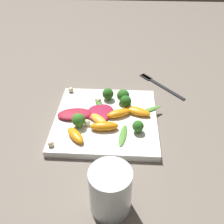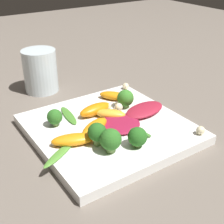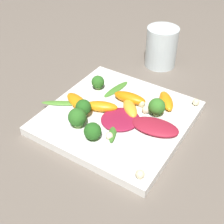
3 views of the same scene
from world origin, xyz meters
TOP-DOWN VIEW (x-y plane):
  - ground_plane at (0.00, 0.00)m, footprint 2.40×2.40m
  - plate at (0.00, 0.00)m, footprint 0.27×0.27m
  - drinking_glass at (-0.25, -0.03)m, footprint 0.08×0.08m
  - radicchio_leaf_0 at (-0.00, 0.08)m, footprint 0.06×0.10m
  - radicchio_leaf_1 at (0.01, 0.02)m, footprint 0.11×0.10m
  - orange_segment_0 at (-0.05, 0.00)m, footprint 0.03×0.07m
  - orange_segment_1 at (-0.08, 0.07)m, footprint 0.07×0.06m
  - orange_segment_2 at (-0.02, 0.02)m, footprint 0.06×0.06m
  - orange_segment_3 at (0.01, -0.03)m, footprint 0.05×0.07m
  - orange_segment_4 at (0.02, -0.08)m, footprint 0.05×0.08m
  - broccoli_floret_0 at (0.07, -0.04)m, footprint 0.04×0.04m
  - broccoli_floret_1 at (-0.05, -0.08)m, footprint 0.03×0.03m
  - broccoli_floret_2 at (0.04, -0.05)m, footprint 0.03×0.03m
  - broccoli_floret_3 at (-0.04, 0.07)m, footprint 0.03×0.03m
  - broccoli_floret_4 at (0.08, 0.00)m, footprint 0.03×0.03m
  - arugula_sprig_0 at (0.03, -0.12)m, footprint 0.06×0.08m
  - arugula_sprig_1 at (0.05, 0.02)m, footprint 0.07×0.04m
  - arugula_sprig_2 at (-0.07, -0.05)m, footprint 0.08×0.03m
  - macadamia_nut_0 at (0.12, 0.12)m, footprint 0.02×0.02m
  - macadamia_nut_1 at (-0.05, 0.03)m, footprint 0.02×0.02m
  - macadamia_nut_2 at (-0.11, 0.12)m, footprint 0.01×0.01m
  - macadamia_nut_3 at (0.07, 0.02)m, footprint 0.01×0.01m
  - macadamia_nut_4 at (-0.03, 0.05)m, footprint 0.02×0.02m

SIDE VIEW (x-z plane):
  - ground_plane at x=0.00m, z-range 0.00..0.00m
  - plate at x=0.00m, z-range 0.00..0.02m
  - arugula_sprig_2 at x=-0.07m, z-range 0.02..0.02m
  - arugula_sprig_0 at x=0.03m, z-range 0.02..0.02m
  - arugula_sprig_1 at x=0.05m, z-range 0.02..0.03m
  - radicchio_leaf_1 at x=0.01m, z-range 0.02..0.03m
  - radicchio_leaf_0 at x=0.00m, z-range 0.02..0.03m
  - macadamia_nut_3 at x=0.07m, z-range 0.02..0.03m
  - macadamia_nut_2 at x=-0.11m, z-range 0.02..0.03m
  - macadamia_nut_0 at x=0.12m, z-range 0.02..0.03m
  - macadamia_nut_1 at x=-0.05m, z-range 0.02..0.03m
  - orange_segment_2 at x=-0.02m, z-range 0.02..0.03m
  - macadamia_nut_4 at x=-0.03m, z-range 0.02..0.04m
  - orange_segment_1 at x=-0.08m, z-range 0.02..0.04m
  - orange_segment_4 at x=0.02m, z-range 0.02..0.04m
  - orange_segment_3 at x=0.01m, z-range 0.02..0.04m
  - orange_segment_0 at x=-0.05m, z-range 0.02..0.04m
  - broccoli_floret_1 at x=-0.05m, z-range 0.02..0.05m
  - broccoli_floret_4 at x=0.08m, z-range 0.02..0.05m
  - broccoli_floret_3 at x=-0.04m, z-range 0.02..0.06m
  - broccoli_floret_0 at x=0.07m, z-range 0.02..0.06m
  - broccoli_floret_2 at x=0.04m, z-range 0.02..0.06m
  - drinking_glass at x=-0.25m, z-range 0.00..0.10m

